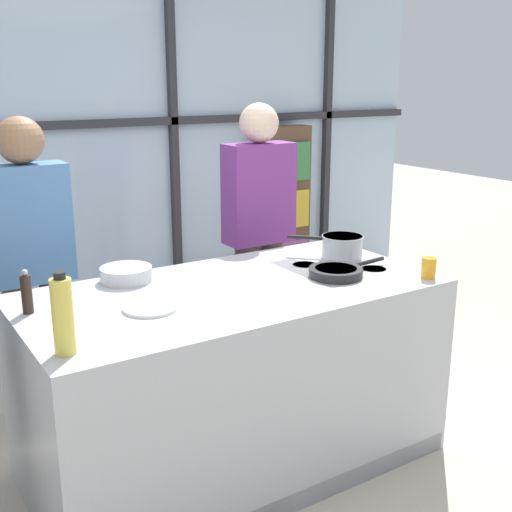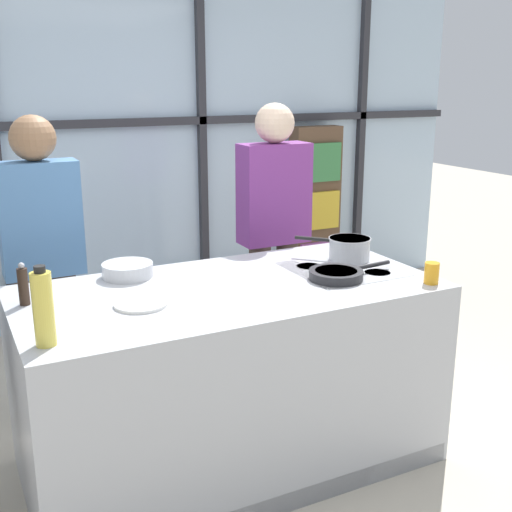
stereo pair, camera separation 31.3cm
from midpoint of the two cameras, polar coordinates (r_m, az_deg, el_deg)
ground_plane at (r=3.40m, az=0.54°, el=-17.72°), size 18.00×18.00×0.00m
back_window_wall at (r=4.97m, az=-11.54°, el=9.95°), size 6.40×0.10×2.80m
bookshelf at (r=5.62m, az=6.86°, el=3.90°), size 0.44×0.19×1.47m
demo_island at (r=3.17m, az=0.60°, el=-10.74°), size 1.95×0.97×0.92m
spectator_far_left at (r=3.55m, az=-16.05°, el=0.35°), size 0.42×0.24×1.69m
spectator_center_left at (r=4.03m, az=3.83°, el=2.91°), size 0.44×0.24×1.72m
frying_pan at (r=3.15m, az=10.06°, el=-1.63°), size 0.47×0.26×0.04m
saucepan at (r=3.47m, az=10.84°, el=0.65°), size 0.33×0.34×0.12m
white_plate at (r=2.77m, az=-7.02°, el=-4.30°), size 0.23×0.23×0.01m
mixing_bowl at (r=3.16m, az=-8.60°, el=-1.24°), size 0.25×0.25×0.07m
oil_bottle at (r=2.38m, az=-14.86°, el=-4.59°), size 0.08×0.08×0.30m
pepper_grinder at (r=2.86m, az=-17.08°, el=-2.58°), size 0.04×0.04×0.19m
juice_glass_near at (r=3.18m, az=18.10°, el=-1.50°), size 0.07×0.07×0.10m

